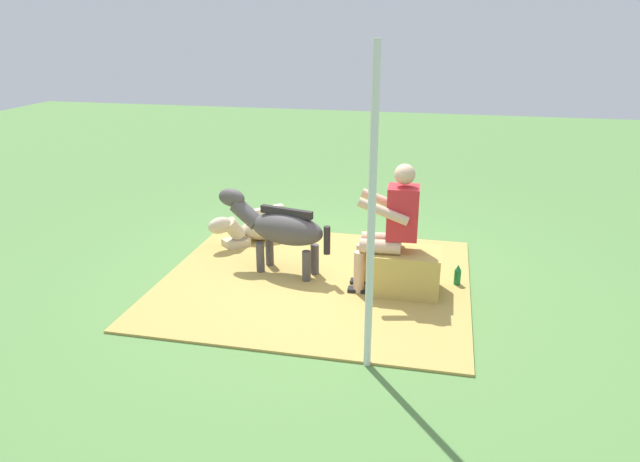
# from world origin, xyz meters

# --- Properties ---
(ground_plane) EXTENTS (24.00, 24.00, 0.00)m
(ground_plane) POSITION_xyz_m (0.00, 0.00, 0.00)
(ground_plane) COLOR #568442
(hay_patch) EXTENTS (3.19, 2.90, 0.02)m
(hay_patch) POSITION_xyz_m (0.01, 0.13, 0.01)
(hay_patch) COLOR tan
(hay_patch) RESTS_ON ground
(hay_bale) EXTENTS (0.69, 0.47, 0.46)m
(hay_bale) POSITION_xyz_m (-0.93, 0.20, 0.23)
(hay_bale) COLOR tan
(hay_bale) RESTS_ON ground
(person_seated) EXTENTS (0.67, 0.43, 1.34)m
(person_seated) POSITION_xyz_m (-0.77, 0.20, 0.73)
(person_seated) COLOR #D8AD8C
(person_seated) RESTS_ON ground
(pony_standing) EXTENTS (1.33, 0.52, 0.88)m
(pony_standing) POSITION_xyz_m (0.43, -0.02, 0.52)
(pony_standing) COLOR #4C4747
(pony_standing) RESTS_ON ground
(pony_lying) EXTENTS (1.09, 1.19, 0.42)m
(pony_lying) POSITION_xyz_m (0.88, -0.97, 0.19)
(pony_lying) COLOR beige
(pony_lying) RESTS_ON ground
(soda_bottle) EXTENTS (0.07, 0.07, 0.24)m
(soda_bottle) POSITION_xyz_m (-1.46, -0.07, 0.12)
(soda_bottle) COLOR #197233
(soda_bottle) RESTS_ON ground
(tent_pole_left) EXTENTS (0.06, 0.06, 2.50)m
(tent_pole_left) POSITION_xyz_m (-0.74, 1.58, 1.25)
(tent_pole_left) COLOR silver
(tent_pole_left) RESTS_ON ground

